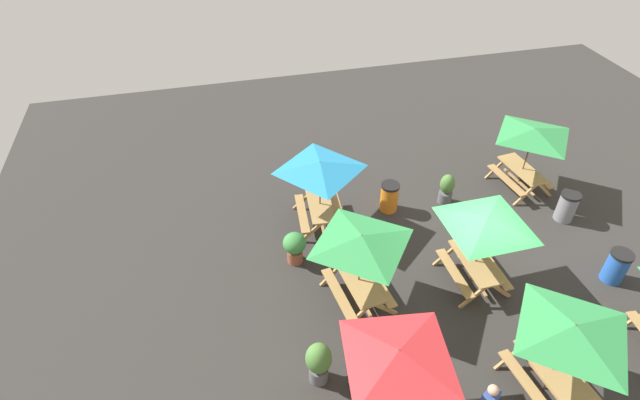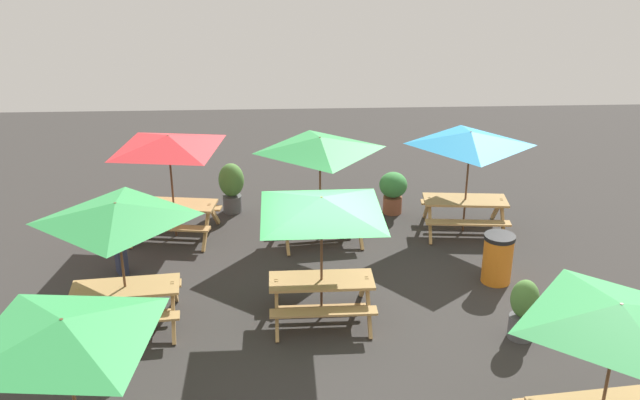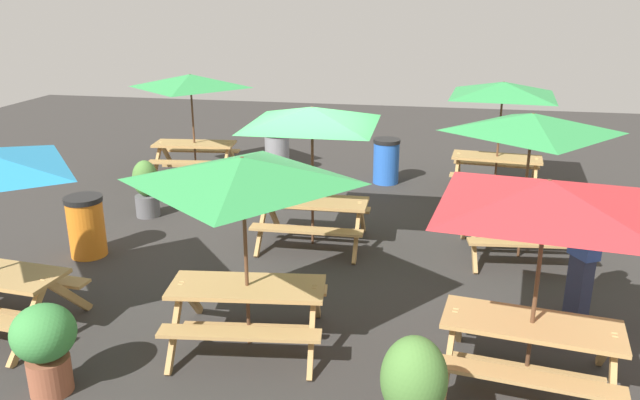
# 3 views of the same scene
# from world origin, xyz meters

# --- Properties ---
(ground_plane) EXTENTS (27.36, 27.36, 0.00)m
(ground_plane) POSITION_xyz_m (0.00, 0.00, 0.00)
(ground_plane) COLOR #33302D
(ground_plane) RESTS_ON ground
(picnic_table_0) EXTENTS (2.80, 2.80, 2.34)m
(picnic_table_0) POSITION_xyz_m (3.14, -3.45, 1.99)
(picnic_table_0) COLOR tan
(picnic_table_0) RESTS_ON ground
(picnic_table_1) EXTENTS (2.23, 2.23, 2.34)m
(picnic_table_1) POSITION_xyz_m (0.00, -3.17, 1.99)
(picnic_table_1) COLOR tan
(picnic_table_1) RESTS_ON ground
(picnic_table_2) EXTENTS (2.17, 2.17, 2.34)m
(picnic_table_2) POSITION_xyz_m (-3.19, -3.39, 1.99)
(picnic_table_2) COLOR tan
(picnic_table_2) RESTS_ON ground
(picnic_table_3) EXTENTS (2.20, 2.20, 2.34)m
(picnic_table_3) POSITION_xyz_m (3.45, 0.12, 1.99)
(picnic_table_3) COLOR tan
(picnic_table_3) RESTS_ON ground
(picnic_table_4) EXTENTS (2.20, 2.20, 2.34)m
(picnic_table_4) POSITION_xyz_m (-3.31, 3.55, 1.99)
(picnic_table_4) COLOR tan
(picnic_table_4) RESTS_ON ground
(picnic_table_5) EXTENTS (2.83, 2.83, 2.34)m
(picnic_table_5) POSITION_xyz_m (0.13, 0.03, 1.99)
(picnic_table_5) COLOR tan
(picnic_table_5) RESTS_ON ground
(picnic_table_6) EXTENTS (2.82, 2.82, 2.34)m
(picnic_table_6) POSITION_xyz_m (3.32, 3.58, 1.99)
(picnic_table_6) COLOR tan
(picnic_table_6) RESTS_ON ground
(trash_bin_orange) EXTENTS (0.59, 0.59, 0.98)m
(trash_bin_orange) POSITION_xyz_m (-3.29, -1.11, 0.49)
(trash_bin_orange) COLOR orange
(trash_bin_orange) RESTS_ON ground
(potted_plant_0) EXTENTS (0.59, 0.59, 1.19)m
(potted_plant_0) POSITION_xyz_m (1.99, -4.72, 0.67)
(potted_plant_0) COLOR #59595B
(potted_plant_0) RESTS_ON ground
(potted_plant_1) EXTENTS (0.65, 0.65, 1.00)m
(potted_plant_1) POSITION_xyz_m (-1.76, -4.48, 0.58)
(potted_plant_1) COLOR #935138
(potted_plant_1) RESTS_ON ground
(potted_plant_2) EXTENTS (0.46, 0.46, 1.07)m
(potted_plant_2) POSITION_xyz_m (-3.18, 0.79, 0.55)
(potted_plant_2) COLOR #59595B
(potted_plant_2) RESTS_ON ground
(person_standing) EXTENTS (0.37, 0.42, 1.67)m
(person_standing) POSITION_xyz_m (3.96, -1.78, 0.89)
(person_standing) COLOR #2D334C
(person_standing) RESTS_ON ground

